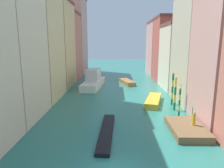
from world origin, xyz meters
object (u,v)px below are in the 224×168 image
person_on_dock (194,119)px  waterfront_dock (187,129)px  motorboat_0 (127,82)px  gondola_black (106,132)px  mooring_pole_1 (175,93)px  mooring_pole_2 (173,88)px  mooring_pole_0 (180,101)px  motorboat_1 (153,100)px  vaporetto_white (93,81)px

person_on_dock → waterfront_dock: bearing=-170.8°
motorboat_0 → waterfront_dock: bearing=-79.0°
person_on_dock → gondola_black: person_on_dock is taller
waterfront_dock → person_on_dock: (0.70, 0.11, 1.04)m
mooring_pole_1 → mooring_pole_2: mooring_pole_2 is taller
mooring_pole_0 → motorboat_0: bearing=105.0°
person_on_dock → mooring_pole_0: 4.75m
mooring_pole_1 → mooring_pole_2: bearing=82.8°
mooring_pole_2 → gondola_black: mooring_pole_2 is taller
motorboat_0 → mooring_pole_0: bearing=-75.0°
waterfront_dock → motorboat_0: bearing=101.0°
person_on_dock → motorboat_0: 25.83m
motorboat_1 → mooring_pole_1: bearing=-55.1°
mooring_pole_0 → motorboat_1: (-2.23, 5.62, -1.49)m
person_on_dock → mooring_pole_0: size_ratio=0.39×
person_on_dock → motorboat_0: size_ratio=0.24×
person_on_dock → vaporetto_white: bearing=120.4°
waterfront_dock → mooring_pole_0: mooring_pole_0 is taller
gondola_black → motorboat_0: (3.49, 25.80, 0.25)m
motorboat_0 → motorboat_1: (3.26, -14.85, -0.01)m
mooring_pole_0 → gondola_black: 10.58m
vaporetto_white → gondola_black: 22.73m
mooring_pole_2 → vaporetto_white: size_ratio=0.44×
gondola_black → vaporetto_white: bearing=99.4°
gondola_black → motorboat_1: (6.75, 10.94, 0.24)m
vaporetto_white → mooring_pole_2: bearing=-43.0°
waterfront_dock → motorboat_0: motorboat_0 is taller
motorboat_1 → mooring_pole_0: bearing=-68.4°
mooring_pole_2 → vaporetto_white: mooring_pole_2 is taller
mooring_pole_2 → mooring_pole_0: bearing=-94.6°
mooring_pole_0 → vaporetto_white: 21.28m
mooring_pole_0 → motorboat_0: (-5.49, 20.48, -1.49)m
mooring_pole_2 → motorboat_0: size_ratio=0.79×
mooring_pole_0 → mooring_pole_1: (0.07, 2.33, 0.47)m
waterfront_dock → vaporetto_white: vaporetto_white is taller
mooring_pole_2 → waterfront_dock: bearing=-95.8°
waterfront_dock → motorboat_0: size_ratio=0.91×
mooring_pole_2 → mooring_pole_1: bearing=-97.2°
waterfront_dock → gondola_black: 8.41m
person_on_dock → mooring_pole_0: mooring_pole_0 is taller
waterfront_dock → motorboat_1: bearing=98.9°
motorboat_1 → waterfront_dock: bearing=-81.1°
mooring_pole_2 → motorboat_1: 3.43m
waterfront_dock → mooring_pole_1: size_ratio=1.21×
vaporetto_white → motorboat_1: (10.46, -11.45, -0.95)m
person_on_dock → vaporetto_white: (-12.80, 21.79, -0.04)m
vaporetto_white → gondola_black: bearing=-80.6°
vaporetto_white → motorboat_0: vaporetto_white is taller
waterfront_dock → vaporetto_white: 25.04m
person_on_dock → gondola_black: 9.19m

